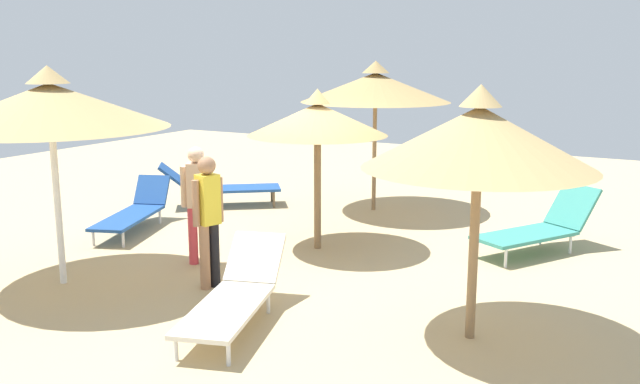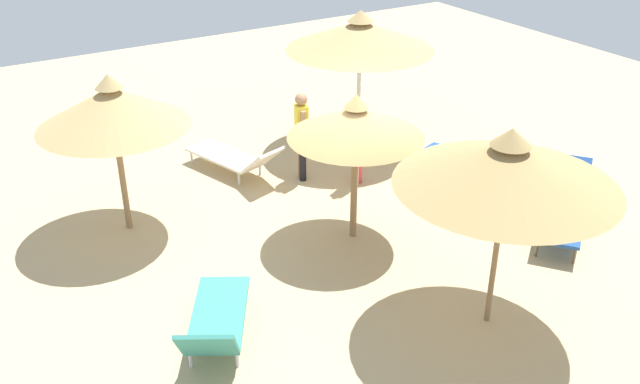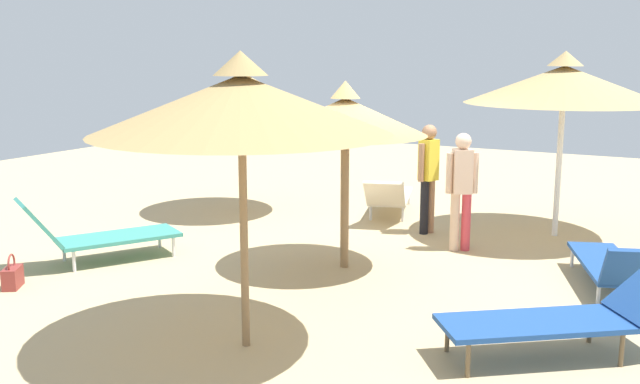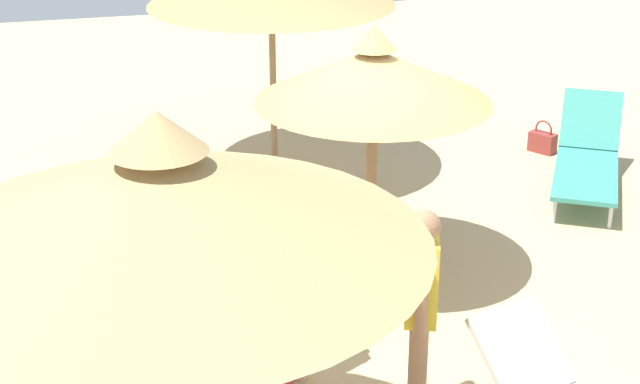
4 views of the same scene
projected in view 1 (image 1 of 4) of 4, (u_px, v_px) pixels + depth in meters
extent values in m
cube|color=tan|center=(302.00, 257.00, 10.14)|extent=(24.00, 24.00, 0.10)
cylinder|color=olive|center=(474.00, 243.00, 6.96)|extent=(0.10, 0.10, 2.05)
cone|color=tan|center=(479.00, 137.00, 6.74)|extent=(2.33, 2.33, 0.62)
cone|color=tan|center=(481.00, 95.00, 6.66)|extent=(0.42, 0.42, 0.22)
cylinder|color=olive|center=(374.00, 149.00, 12.68)|extent=(0.08, 0.08, 2.33)
cone|color=tan|center=(375.00, 87.00, 12.45)|extent=(2.74, 2.74, 0.53)
cone|color=tan|center=(376.00, 67.00, 12.38)|extent=(0.49, 0.49, 0.22)
cylinder|color=olive|center=(318.00, 180.00, 10.20)|extent=(0.11, 0.11, 2.11)
cone|color=#997A47|center=(317.00, 119.00, 10.01)|extent=(2.07, 2.07, 0.47)
cone|color=#997A47|center=(317.00, 96.00, 9.95)|extent=(0.37, 0.37, 0.22)
cylinder|color=white|center=(57.00, 195.00, 8.61)|extent=(0.08, 0.08, 2.32)
cone|color=tan|center=(50.00, 105.00, 8.38)|extent=(2.90, 2.90, 0.55)
cone|color=tan|center=(47.00, 74.00, 8.31)|extent=(0.52, 0.52, 0.22)
cube|color=#1E478C|center=(236.00, 189.00, 13.18)|extent=(1.75, 1.55, 0.05)
cylinder|color=brown|center=(272.00, 194.00, 13.58)|extent=(0.04, 0.04, 0.32)
cylinder|color=brown|center=(274.00, 200.00, 13.05)|extent=(0.04, 0.04, 0.32)
cylinder|color=brown|center=(199.00, 196.00, 13.38)|extent=(0.04, 0.04, 0.32)
cylinder|color=brown|center=(198.00, 202.00, 12.85)|extent=(0.04, 0.04, 0.32)
cube|color=#1E478C|center=(175.00, 177.00, 12.97)|extent=(0.87, 0.88, 0.50)
cube|color=#1E478C|center=(128.00, 218.00, 11.14)|extent=(1.15, 1.85, 0.05)
cylinder|color=silver|center=(123.00, 239.00, 10.42)|extent=(0.04, 0.04, 0.25)
cylinder|color=silver|center=(93.00, 238.00, 10.49)|extent=(0.04, 0.04, 0.25)
cylinder|color=silver|center=(160.00, 217.00, 11.85)|extent=(0.04, 0.04, 0.25)
cylinder|color=silver|center=(133.00, 216.00, 11.92)|extent=(0.04, 0.04, 0.25)
cube|color=#1E478C|center=(152.00, 190.00, 12.09)|extent=(0.66, 0.52, 0.49)
cube|color=teal|center=(525.00, 235.00, 9.97)|extent=(1.38, 1.70, 0.05)
cylinder|color=silver|center=(506.00, 258.00, 9.43)|extent=(0.04, 0.04, 0.28)
cylinder|color=silver|center=(477.00, 248.00, 9.91)|extent=(0.04, 0.04, 0.28)
cylinder|color=silver|center=(570.00, 244.00, 10.10)|extent=(0.04, 0.04, 0.28)
cylinder|color=silver|center=(540.00, 236.00, 10.57)|extent=(0.04, 0.04, 0.28)
cube|color=teal|center=(572.00, 206.00, 10.41)|extent=(0.82, 0.75, 0.61)
cube|color=silver|center=(226.00, 310.00, 7.16)|extent=(1.08, 1.74, 0.05)
cylinder|color=silver|center=(228.00, 353.00, 6.49)|extent=(0.04, 0.04, 0.26)
cylinder|color=silver|center=(176.00, 348.00, 6.59)|extent=(0.04, 0.04, 0.26)
cylinder|color=silver|center=(268.00, 302.00, 7.79)|extent=(0.04, 0.04, 0.26)
cylinder|color=silver|center=(224.00, 299.00, 7.90)|extent=(0.04, 0.04, 0.26)
cube|color=silver|center=(255.00, 257.00, 8.13)|extent=(0.77, 0.71, 0.49)
cylinder|color=beige|center=(204.00, 235.00, 9.56)|extent=(0.13, 0.13, 0.82)
cylinder|color=#D83F4C|center=(193.00, 235.00, 9.56)|extent=(0.13, 0.13, 0.82)
cube|color=beige|center=(197.00, 185.00, 9.42)|extent=(0.34, 0.32, 0.62)
sphere|color=beige|center=(196.00, 155.00, 9.33)|extent=(0.22, 0.22, 0.22)
cylinder|color=beige|center=(210.00, 187.00, 9.43)|extent=(0.09, 0.09, 0.57)
cylinder|color=beige|center=(184.00, 187.00, 9.42)|extent=(0.09, 0.09, 0.57)
cylinder|color=black|center=(215.00, 255.00, 8.64)|extent=(0.13, 0.13, 0.83)
cylinder|color=#A57554|center=(205.00, 257.00, 8.54)|extent=(0.13, 0.13, 0.83)
cube|color=yellow|center=(208.00, 199.00, 8.44)|extent=(0.29, 0.30, 0.62)
sphere|color=#A57554|center=(207.00, 165.00, 8.36)|extent=(0.23, 0.23, 0.23)
cylinder|color=#A57554|center=(219.00, 199.00, 8.56)|extent=(0.09, 0.09, 0.57)
cylinder|color=#A57554|center=(196.00, 203.00, 8.34)|extent=(0.09, 0.09, 0.57)
cube|color=maroon|center=(560.00, 226.00, 11.19)|extent=(0.32, 0.37, 0.25)
torus|color=maroon|center=(561.00, 216.00, 11.15)|extent=(0.15, 0.21, 0.23)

